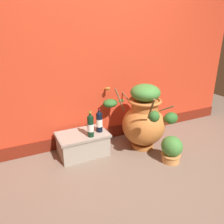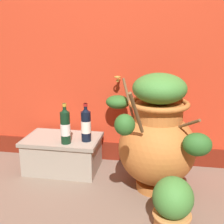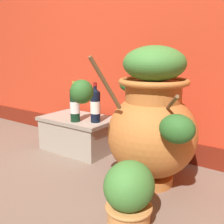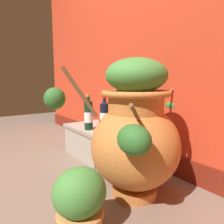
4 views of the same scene
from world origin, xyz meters
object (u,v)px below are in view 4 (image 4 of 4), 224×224
(terracotta_urn, at_px, (136,132))
(wine_bottle_left, at_px, (104,116))
(potted_shrub, at_px, (80,200))
(wine_bottle_middle, at_px, (88,114))

(terracotta_urn, bearing_deg, wine_bottle_left, 166.23)
(potted_shrub, bearing_deg, wine_bottle_left, 138.81)
(wine_bottle_middle, xyz_separation_m, potted_shrub, (0.83, -0.52, -0.27))
(wine_bottle_middle, height_order, potted_shrub, wine_bottle_middle)
(wine_bottle_middle, bearing_deg, wine_bottle_left, 28.35)
(wine_bottle_left, bearing_deg, wine_bottle_middle, -151.65)
(wine_bottle_middle, bearing_deg, potted_shrub, -31.99)
(terracotta_urn, height_order, potted_shrub, terracotta_urn)
(terracotta_urn, distance_m, wine_bottle_left, 0.59)
(wine_bottle_left, bearing_deg, terracotta_urn, -13.77)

